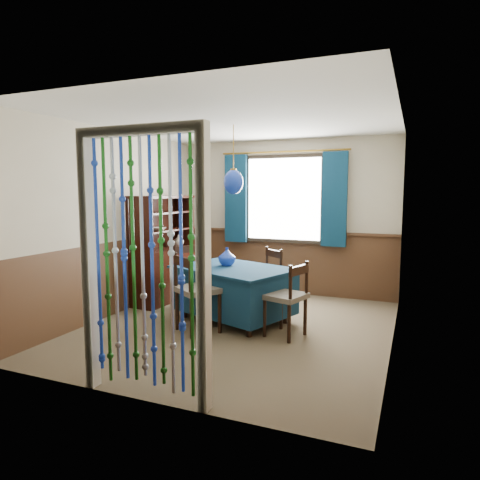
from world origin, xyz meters
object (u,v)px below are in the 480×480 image
at_px(chair_near, 195,290).
at_px(sideboard, 164,264).
at_px(bowl_shelf, 159,229).
at_px(chair_left, 192,274).
at_px(chair_far, 265,277).
at_px(vase_table, 227,257).
at_px(dining_table, 234,289).
at_px(vase_sideboard, 178,240).
at_px(pendant_lamp, 233,182).
at_px(chair_right, 287,297).

relative_size(chair_near, sideboard, 0.59).
distance_m(chair_near, bowl_shelf, 1.58).
height_order(chair_left, bowl_shelf, bowl_shelf).
height_order(sideboard, bowl_shelf, sideboard).
height_order(chair_far, vase_table, vase_table).
bearing_deg(dining_table, vase_sideboard, 166.18).
relative_size(pendant_lamp, bowl_shelf, 4.09).
bearing_deg(bowl_shelf, chair_far, 10.94).
bearing_deg(sideboard, vase_sideboard, 83.37).
height_order(chair_near, bowl_shelf, bowl_shelf).
xyz_separation_m(bowl_shelf, vase_sideboard, (0.00, 0.56, -0.22)).
xyz_separation_m(chair_left, chair_right, (1.62, -0.68, -0.02)).
relative_size(chair_near, bowl_shelf, 4.51).
xyz_separation_m(chair_left, vase_sideboard, (-0.55, 0.56, 0.42)).
height_order(dining_table, pendant_lamp, pendant_lamp).
height_order(dining_table, chair_left, chair_left).
bearing_deg(chair_near, vase_sideboard, 160.81).
bearing_deg(vase_table, pendant_lamp, -33.34).
distance_m(chair_near, vase_sideboard, 1.91).
relative_size(chair_far, chair_left, 0.95).
xyz_separation_m(sideboard, vase_table, (1.27, -0.47, 0.24)).
distance_m(dining_table, sideboard, 1.52).
bearing_deg(vase_table, chair_left, 159.39).
xyz_separation_m(dining_table, chair_left, (-0.80, 0.34, 0.08)).
height_order(sideboard, vase_table, sideboard).
relative_size(pendant_lamp, vase_table, 3.96).
distance_m(vase_table, bowl_shelf, 1.28).
distance_m(dining_table, chair_far, 0.67).
bearing_deg(sideboard, dining_table, -18.29).
distance_m(chair_far, chair_left, 1.05).
bearing_deg(chair_near, pendant_lamp, 102.99).
distance_m(chair_left, chair_right, 1.76).
distance_m(chair_right, bowl_shelf, 2.36).
relative_size(dining_table, chair_near, 1.81).
distance_m(vase_table, vase_sideboard, 1.46).
relative_size(chair_left, chair_right, 1.05).
relative_size(chair_left, pendant_lamp, 1.06).
height_order(dining_table, chair_right, chair_right).
bearing_deg(chair_far, vase_sideboard, 28.37).
xyz_separation_m(sideboard, pendant_lamp, (1.40, -0.56, 1.23)).
xyz_separation_m(chair_far, sideboard, (-1.61, -0.08, 0.10)).
distance_m(bowl_shelf, vase_sideboard, 0.60).
xyz_separation_m(chair_near, chair_far, (0.44, 1.24, -0.04)).
bearing_deg(vase_table, vase_sideboard, 146.25).
distance_m(sideboard, vase_table, 1.38).
distance_m(dining_table, vase_table, 0.43).
distance_m(chair_near, sideboard, 1.65).
xyz_separation_m(dining_table, bowl_shelf, (-1.34, 0.34, 0.72)).
distance_m(chair_far, sideboard, 1.62).
bearing_deg(vase_sideboard, sideboard, -100.00).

